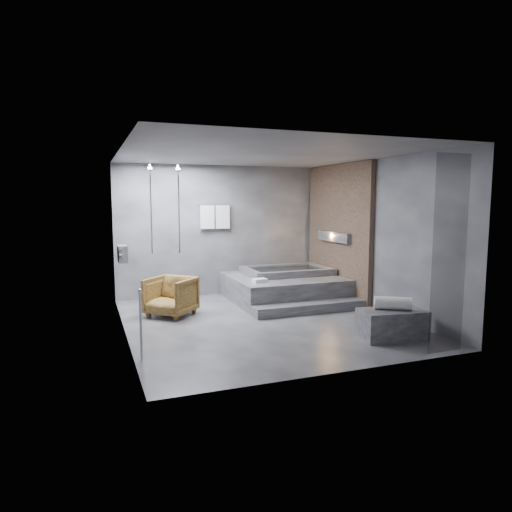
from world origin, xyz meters
name	(u,v)px	position (x,y,z in m)	size (l,w,h in m)	color
room	(279,219)	(0.40, 0.24, 1.73)	(5.00, 5.04, 2.82)	#303033
tub_deck	(284,288)	(1.05, 1.45, 0.25)	(2.20, 2.00, 0.50)	#363638
tub_step	(310,308)	(1.05, 0.27, 0.09)	(2.20, 0.36, 0.18)	#363638
concrete_bench	(392,324)	(1.47, -1.57, 0.22)	(0.96, 0.53, 0.43)	#323234
driftwood_chair	(171,296)	(-1.39, 0.96, 0.35)	(0.75, 0.77, 0.70)	#442D11
rolled_towel	(393,303)	(1.49, -1.55, 0.53)	(0.19, 0.19, 0.54)	white
deck_towel	(260,280)	(0.31, 0.94, 0.53)	(0.26, 0.19, 0.07)	silver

